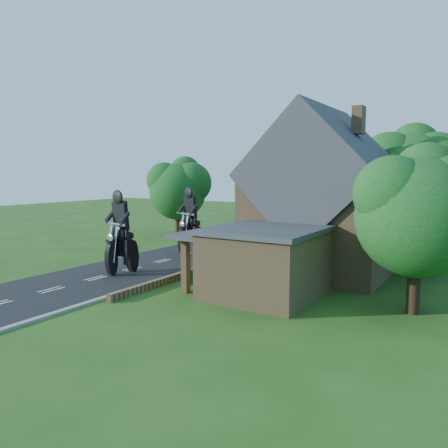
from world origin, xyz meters
The scene contains 19 objects.
ground centered at (0.00, 0.00, 0.00)m, with size 120.00×120.00×0.00m, color #214914.
road centered at (0.00, 0.00, 0.01)m, with size 7.00×80.00×0.02m, color black.
kerb centered at (3.65, 0.00, 0.06)m, with size 0.30×80.00×0.12m, color gray.
garden_wall centered at (4.30, 5.00, 0.20)m, with size 0.30×22.00×0.40m, color olive.
house centered at (10.49, 6.00, 4.34)m, with size 9.54×8.64×10.24m.
annex centered at (9.87, -0.80, 1.77)m, with size 7.05×5.94×3.44m.
tree_annex_side centered at (17.13, 0.10, 4.69)m, with size 5.64×5.20×7.48m.
tree_house_right centered at (16.65, 8.62, 5.19)m, with size 6.51×6.00×8.40m.
tree_behind_house centered at (14.18, 16.14, 6.23)m, with size 7.81×7.20×10.08m.
tree_behind_left centered at (8.16, 17.13, 5.73)m, with size 6.94×6.40×9.16m.
tree_far_road centered at (-6.86, 14.11, 4.84)m, with size 6.08×5.60×7.84m.
shrub_a centered at (5.30, -1.00, 0.55)m, with size 0.90×0.90×1.10m, color #133B13.
shrub_b centered at (5.30, 1.50, 0.55)m, with size 0.90×0.90×1.10m, color #133B13.
shrub_c centered at (5.30, 4.00, 0.55)m, with size 0.90×0.90×1.10m, color #133B13.
shrub_d centered at (5.30, 9.00, 0.55)m, with size 0.90×0.90×1.10m, color #133B13.
shrub_e centered at (5.30, 11.50, 0.55)m, with size 0.90×0.90×1.10m, color #133B13.
shrub_f centered at (5.30, 14.00, 0.55)m, with size 0.90×0.90×1.10m, color #133B13.
motorcycle_lead centered at (0.47, -1.32, 0.77)m, with size 0.42×1.65×1.54m, color black, non-canonical shape.
motorcycle_follow centered at (-0.05, 6.43, 0.76)m, with size 0.41×1.63×1.52m, color black, non-canonical shape.
Camera 1 is at (19.67, -20.13, 6.12)m, focal length 35.00 mm.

